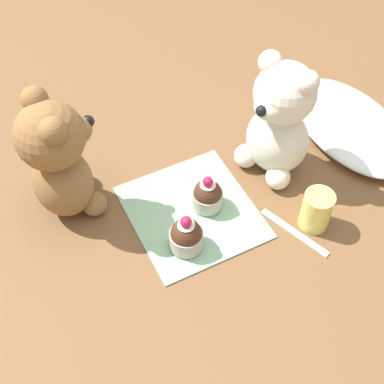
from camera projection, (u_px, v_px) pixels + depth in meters
The scene contains 9 objects.
ground_plane at pixel (192, 212), 0.92m from camera, with size 4.00×4.00×0.00m, color brown.
knitted_placemat at pixel (192, 211), 0.92m from camera, with size 0.22×0.21×0.01m, color #8EBC99.
tulle_cloth at pixel (350, 125), 1.03m from camera, with size 0.30×0.17×0.04m, color white.
teddy_bear_cream at pixel (279, 121), 0.90m from camera, with size 0.14×0.13×0.23m.
teddy_bear_tan at pixel (59, 159), 0.84m from camera, with size 0.12×0.13×0.23m.
cupcake_near_cream_bear at pixel (208, 196), 0.90m from camera, with size 0.05×0.05×0.07m.
cupcake_near_tan_bear at pixel (186, 236), 0.85m from camera, with size 0.06×0.06×0.07m.
juice_glass at pixel (316, 210), 0.88m from camera, with size 0.05×0.05×0.07m, color #EADB66.
teaspoon at pixel (294, 232), 0.89m from camera, with size 0.13×0.01×0.01m, color silver.
Camera 1 is at (0.49, -0.25, 0.74)m, focal length 50.00 mm.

